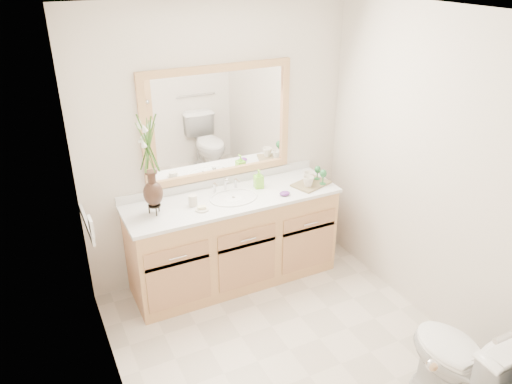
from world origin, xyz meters
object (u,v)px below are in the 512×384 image
flower_vase (149,154)px  soap_bottle (259,180)px  tumbler (193,200)px  tray (311,184)px  toilet (461,364)px

flower_vase → soap_bottle: bearing=4.1°
flower_vase → tumbler: (0.32, -0.00, -0.46)m
tray → flower_vase: bearing=158.6°
toilet → soap_bottle: soap_bottle is taller
toilet → tray: tray is taller
tray → toilet: bearing=-108.6°
flower_vase → tumbler: 0.56m
soap_bottle → tray: 0.47m
toilet → tray: bearing=-90.8°
tumbler → tray: (1.08, -0.09, -0.04)m
toilet → flower_vase: 2.56m
toilet → soap_bottle: size_ratio=4.99×
tray → tumbler: bearing=157.6°
tumbler → tray: tumbler is taller
toilet → tumbler: 2.26m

